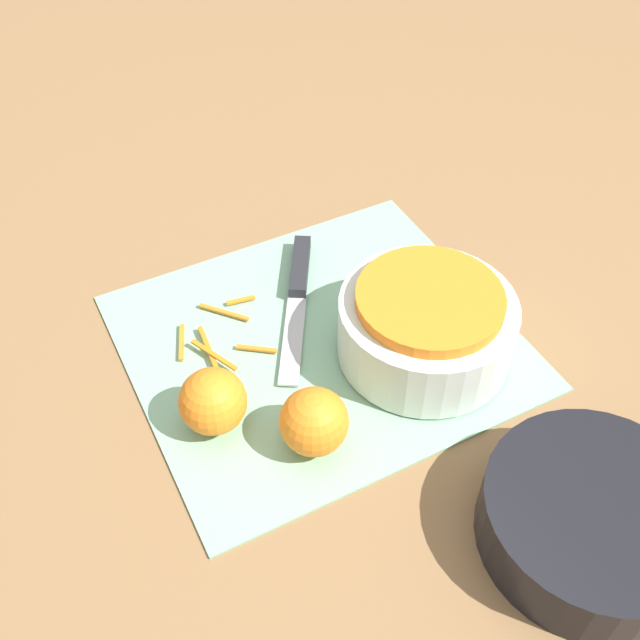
# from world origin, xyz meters

# --- Properties ---
(ground_plane) EXTENTS (4.00, 4.00, 0.00)m
(ground_plane) POSITION_xyz_m (0.00, 0.00, 0.00)
(ground_plane) COLOR olive
(cutting_board) EXTENTS (0.41, 0.37, 0.01)m
(cutting_board) POSITION_xyz_m (0.00, 0.00, 0.00)
(cutting_board) COLOR #84B793
(cutting_board) RESTS_ON ground_plane
(bowl_speckled) EXTENTS (0.19, 0.19, 0.09)m
(bowl_speckled) POSITION_xyz_m (-0.09, 0.07, 0.05)
(bowl_speckled) COLOR silver
(bowl_speckled) RESTS_ON cutting_board
(bowl_dark) EXTENTS (0.20, 0.20, 0.06)m
(bowl_dark) POSITION_xyz_m (-0.10, 0.32, 0.03)
(bowl_dark) COLOR black
(bowl_dark) RESTS_ON ground_plane
(knife) EXTENTS (0.13, 0.21, 0.02)m
(knife) POSITION_xyz_m (-0.02, -0.09, 0.01)
(knife) COLOR #232328
(knife) RESTS_ON cutting_board
(orange_left) EXTENTS (0.07, 0.07, 0.07)m
(orange_left) POSITION_xyz_m (0.07, 0.12, 0.04)
(orange_left) COLOR orange
(orange_left) RESTS_ON cutting_board
(orange_right) EXTENTS (0.07, 0.07, 0.07)m
(orange_right) POSITION_xyz_m (0.14, 0.05, 0.04)
(orange_right) COLOR orange
(orange_right) RESTS_ON cutting_board
(peel_pile) EXTENTS (0.11, 0.12, 0.01)m
(peel_pile) POSITION_xyz_m (0.10, -0.05, 0.01)
(peel_pile) COLOR orange
(peel_pile) RESTS_ON cutting_board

